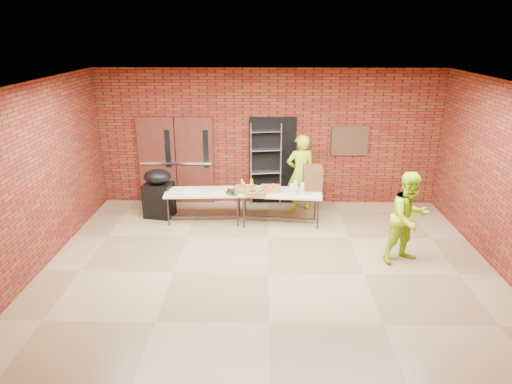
% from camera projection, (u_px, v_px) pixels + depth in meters
% --- Properties ---
extents(room, '(8.08, 7.08, 3.28)m').
position_uv_depth(room, '(269.00, 186.00, 7.41)').
color(room, brown).
rests_on(room, ground).
extents(double_doors, '(1.78, 0.12, 2.10)m').
position_uv_depth(double_doors, '(176.00, 160.00, 10.87)').
color(double_doors, '#4D2116').
rests_on(double_doors, room).
extents(dark_doorway, '(1.10, 0.06, 2.10)m').
position_uv_depth(dark_doorway, '(272.00, 161.00, 10.85)').
color(dark_doorway, black).
rests_on(dark_doorway, room).
extents(bronze_plaque, '(0.85, 0.04, 0.70)m').
position_uv_depth(bronze_plaque, '(350.00, 141.00, 10.63)').
color(bronze_plaque, '#402A19').
rests_on(bronze_plaque, room).
extents(wire_rack, '(0.75, 0.35, 1.97)m').
position_uv_depth(wire_rack, '(266.00, 165.00, 10.74)').
color(wire_rack, silver).
rests_on(wire_rack, room).
extents(table_left, '(1.72, 0.80, 0.69)m').
position_uv_depth(table_left, '(204.00, 194.00, 9.91)').
color(table_left, tan).
rests_on(table_left, room).
extents(table_right, '(1.82, 0.90, 0.72)m').
position_uv_depth(table_right, '(281.00, 194.00, 9.79)').
color(table_right, tan).
rests_on(table_right, room).
extents(basket_bananas, '(0.44, 0.35, 0.14)m').
position_uv_depth(basket_bananas, '(245.00, 189.00, 9.75)').
color(basket_bananas, olive).
rests_on(basket_bananas, table_right).
extents(basket_oranges, '(0.41, 0.32, 0.13)m').
position_uv_depth(basket_oranges, '(271.00, 188.00, 9.81)').
color(basket_oranges, olive).
rests_on(basket_oranges, table_right).
extents(basket_apples, '(0.42, 0.33, 0.13)m').
position_uv_depth(basket_apples, '(256.00, 192.00, 9.59)').
color(basket_apples, olive).
rests_on(basket_apples, table_right).
extents(muffin_tray, '(0.44, 0.44, 0.11)m').
position_uv_depth(muffin_tray, '(236.00, 190.00, 9.79)').
color(muffin_tray, '#144B14').
rests_on(muffin_tray, table_left).
extents(napkin_box, '(0.19, 0.13, 0.06)m').
position_uv_depth(napkin_box, '(188.00, 190.00, 9.90)').
color(napkin_box, silver).
rests_on(napkin_box, table_left).
extents(coffee_dispenser, '(0.40, 0.36, 0.53)m').
position_uv_depth(coffee_dispenser, '(312.00, 178.00, 9.83)').
color(coffee_dispenser, '#53361C').
rests_on(coffee_dispenser, table_right).
extents(cup_stack_front, '(0.07, 0.07, 0.22)m').
position_uv_depth(cup_stack_front, '(292.00, 189.00, 9.60)').
color(cup_stack_front, silver).
rests_on(cup_stack_front, table_right).
extents(cup_stack_mid, '(0.09, 0.09, 0.26)m').
position_uv_depth(cup_stack_mid, '(302.00, 189.00, 9.55)').
color(cup_stack_mid, silver).
rests_on(cup_stack_mid, table_right).
extents(cup_stack_back, '(0.08, 0.08, 0.24)m').
position_uv_depth(cup_stack_back, '(296.00, 187.00, 9.71)').
color(cup_stack_back, silver).
rests_on(cup_stack_back, table_right).
extents(covered_grill, '(0.69, 0.61, 1.11)m').
position_uv_depth(covered_grill, '(159.00, 193.00, 10.19)').
color(covered_grill, black).
rests_on(covered_grill, room).
extents(volunteer_woman, '(0.73, 0.56, 1.79)m').
position_uv_depth(volunteer_woman, '(300.00, 173.00, 10.45)').
color(volunteer_woman, '#9CD017').
rests_on(volunteer_woman, room).
extents(volunteer_man, '(1.01, 0.92, 1.69)m').
position_uv_depth(volunteer_man, '(409.00, 218.00, 8.10)').
color(volunteer_man, '#9CD017').
rests_on(volunteer_man, room).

